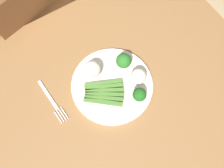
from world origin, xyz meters
name	(u,v)px	position (x,y,z in m)	size (l,w,h in m)	color
ground_plane	(108,137)	(0.00, 0.00, -0.01)	(6.00, 6.00, 0.02)	tan
dining_table	(105,116)	(0.00, 0.00, 0.61)	(1.11, 0.84, 0.73)	olive
chair	(43,26)	(0.01, -0.56, 0.50)	(0.49, 0.49, 0.87)	brown
plate	(112,85)	(-0.06, -0.05, 0.74)	(0.27, 0.27, 0.01)	silver
asparagus_bundle	(104,93)	(-0.03, -0.04, 0.75)	(0.14, 0.13, 0.01)	#47752D
broccoli_near_center	(124,61)	(-0.13, -0.09, 0.78)	(0.05, 0.05, 0.06)	#568E33
broccoli_back_right	(139,95)	(-0.11, 0.03, 0.78)	(0.04, 0.04, 0.05)	#4C7F2B
cauliflower_near_fork	(92,69)	(-0.03, -0.12, 0.77)	(0.06, 0.06, 0.06)	silver
cauliflower_outer_edge	(138,76)	(-0.14, -0.02, 0.77)	(0.05, 0.05, 0.05)	silver
fork	(52,101)	(0.13, -0.11, 0.73)	(0.03, 0.17, 0.00)	silver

